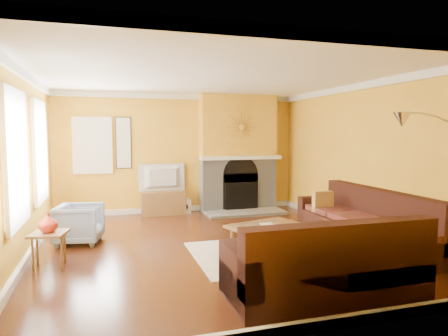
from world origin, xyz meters
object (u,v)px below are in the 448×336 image
object	(u,v)px
coffee_table	(275,242)
side_table	(49,250)
armchair	(80,224)
arc_lamp	(447,206)
sectional_sofa	(309,227)
media_console	(163,203)

from	to	relation	value
coffee_table	side_table	bearing A→B (deg)	172.34
coffee_table	armchair	bearing A→B (deg)	150.48
side_table	arc_lamp	world-z (taller)	arc_lamp
side_table	arc_lamp	distance (m)	4.96
sectional_sofa	media_console	size ratio (longest dim) A/B	3.57
arc_lamp	coffee_table	bearing A→B (deg)	123.87
sectional_sofa	side_table	distance (m)	3.62
media_console	arc_lamp	bearing A→B (deg)	-66.23
media_console	armchair	distance (m)	2.57
coffee_table	side_table	xyz separation A→B (m)	(-3.11, 0.42, 0.02)
coffee_table	arc_lamp	distance (m)	2.35
coffee_table	armchair	size ratio (longest dim) A/B	1.57
coffee_table	side_table	size ratio (longest dim) A/B	2.29
side_table	coffee_table	bearing A→B (deg)	-7.66
coffee_table	armchair	xyz separation A→B (m)	(-2.79, 1.58, 0.10)
media_console	coffee_table	bearing A→B (deg)	-72.19
arc_lamp	sectional_sofa	bearing A→B (deg)	115.66
sectional_sofa	side_table	world-z (taller)	sectional_sofa
media_console	arc_lamp	size ratio (longest dim) A/B	0.47
sectional_sofa	side_table	size ratio (longest dim) A/B	7.04
side_table	sectional_sofa	bearing A→B (deg)	-9.78
side_table	arc_lamp	size ratio (longest dim) A/B	0.24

